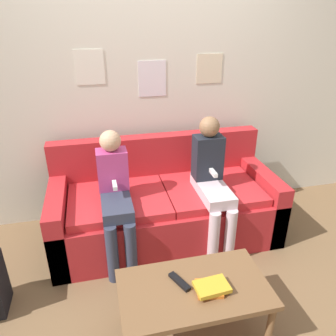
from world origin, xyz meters
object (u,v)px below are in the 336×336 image
couch (165,206)px  tv_remote (179,282)px  coffee_table (194,292)px  person_left (115,193)px  person_right (212,179)px

couch → tv_remote: couch is taller
coffee_table → tv_remote: bearing=147.3°
coffee_table → person_left: 0.98m
couch → person_left: person_left is taller
coffee_table → person_left: person_left is taller
coffee_table → tv_remote: 0.11m
person_right → couch: bearing=151.1°
coffee_table → person_right: bearing=64.3°
coffee_table → couch: bearing=87.0°
couch → person_right: 0.53m
couch → person_left: size_ratio=1.82×
person_left → person_right: size_ratio=0.95×
coffee_table → tv_remote: tv_remote is taller
person_left → tv_remote: 0.89m
couch → person_right: person_right is taller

